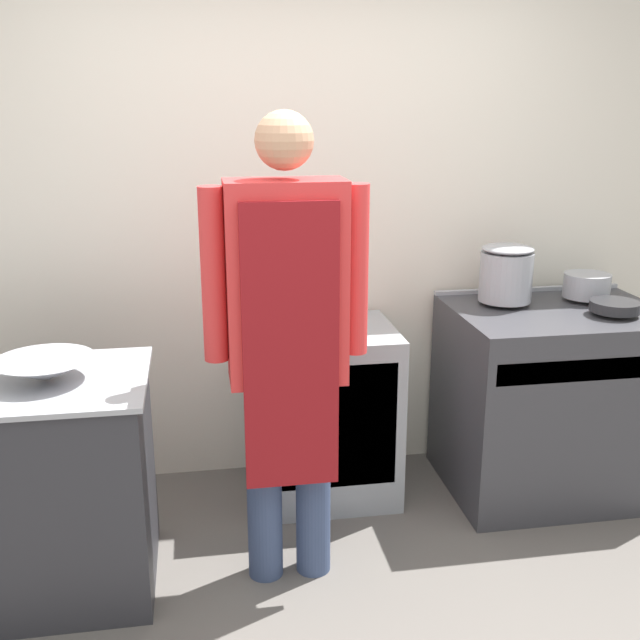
{
  "coord_description": "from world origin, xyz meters",
  "views": [
    {
      "loc": [
        -0.47,
        -1.98,
        1.87
      ],
      "look_at": [
        0.01,
        0.89,
        1.01
      ],
      "focal_mm": 42.0,
      "sensor_mm": 36.0,
      "label": 1
    }
  ],
  "objects": [
    {
      "name": "saute_pan",
      "position": [
        1.41,
        1.05,
        0.96
      ],
      "size": [
        0.23,
        0.23,
        0.05
      ],
      "color": "#262628",
      "rests_on": "stove"
    },
    {
      "name": "fridge_unit",
      "position": [
        0.11,
        1.3,
        0.42
      ],
      "size": [
        0.65,
        0.56,
        0.84
      ],
      "color": "#93999E",
      "rests_on": "ground_plane"
    },
    {
      "name": "sauce_pot",
      "position": [
        1.41,
        1.32,
        1.0
      ],
      "size": [
        0.23,
        0.23,
        0.12
      ],
      "color": "#9EA0A8",
      "rests_on": "stove"
    },
    {
      "name": "person_cook",
      "position": [
        -0.15,
        0.67,
        1.05
      ],
      "size": [
        0.62,
        0.24,
        1.84
      ],
      "color": "#38476B",
      "rests_on": "ground_plane"
    },
    {
      "name": "stock_pot",
      "position": [
        0.98,
        1.32,
        1.08
      ],
      "size": [
        0.25,
        0.25,
        0.28
      ],
      "color": "#9EA0A8",
      "rests_on": "stove"
    },
    {
      "name": "mixing_bowl",
      "position": [
        -1.05,
        0.74,
        0.91
      ],
      "size": [
        0.37,
        0.37,
        0.09
      ],
      "color": "#9EA0A8",
      "rests_on": "prep_counter"
    },
    {
      "name": "stove",
      "position": [
        1.21,
        1.18,
        0.46
      ],
      "size": [
        1.0,
        0.75,
        0.94
      ],
      "color": "#38383D",
      "rests_on": "ground_plane"
    },
    {
      "name": "prep_counter",
      "position": [
        -1.19,
        0.75,
        0.44
      ],
      "size": [
        1.03,
        0.67,
        0.87
      ],
      "color": "#2D2D33",
      "rests_on": "ground_plane"
    },
    {
      "name": "wall_back",
      "position": [
        0.0,
        1.64,
        1.35
      ],
      "size": [
        8.0,
        0.05,
        2.7
      ],
      "color": "silver",
      "rests_on": "ground_plane"
    }
  ]
}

